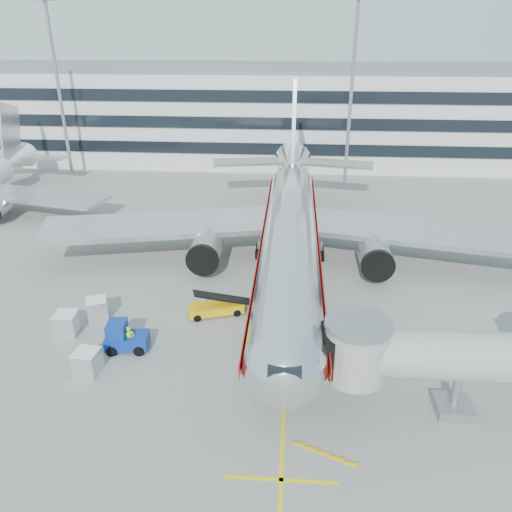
# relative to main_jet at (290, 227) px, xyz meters

# --- Properties ---
(ground) EXTENTS (180.00, 180.00, 0.00)m
(ground) POSITION_rel_main_jet_xyz_m (0.00, -11.72, -4.23)
(ground) COLOR gray
(ground) RESTS_ON ground
(lead_in_line) EXTENTS (0.25, 70.00, 0.01)m
(lead_in_line) POSITION_rel_main_jet_xyz_m (0.00, -1.72, -4.23)
(lead_in_line) COLOR yellow
(lead_in_line) RESTS_ON ground
(stop_bar) EXTENTS (6.00, 0.25, 0.01)m
(stop_bar) POSITION_rel_main_jet_xyz_m (0.00, -25.72, -4.23)
(stop_bar) COLOR yellow
(stop_bar) RESTS_ON ground
(main_jet) EXTENTS (50.95, 48.70, 16.06)m
(main_jet) POSITION_rel_main_jet_xyz_m (0.00, 0.00, 0.00)
(main_jet) COLOR silver
(main_jet) RESTS_ON ground
(jet_bridge) EXTENTS (17.80, 4.50, 7.00)m
(jet_bridge) POSITION_rel_main_jet_xyz_m (12.18, -19.72, -0.36)
(jet_bridge) COLOR silver
(jet_bridge) RESTS_ON ground
(terminal) EXTENTS (150.00, 24.25, 15.60)m
(terminal) POSITION_rel_main_jet_xyz_m (0.00, 46.23, 3.57)
(terminal) COLOR silver
(terminal) RESTS_ON ground
(light_mast_west) EXTENTS (2.40, 1.20, 25.45)m
(light_mast_west) POSITION_rel_main_jet_xyz_m (-35.00, 30.28, 10.64)
(light_mast_west) COLOR gray
(light_mast_west) RESTS_ON ground
(light_mast_centre) EXTENTS (2.40, 1.20, 25.45)m
(light_mast_centre) POSITION_rel_main_jet_xyz_m (8.00, 30.28, 10.64)
(light_mast_centre) COLOR gray
(light_mast_centre) RESTS_ON ground
(belt_loader) EXTENTS (4.88, 3.00, 2.29)m
(belt_loader) POSITION_rel_main_jet_xyz_m (-5.96, -9.42, -3.59)
(belt_loader) COLOR #DFA709
(belt_loader) RESTS_ON ground
(baggage_tug) EXTENTS (3.20, 2.20, 2.29)m
(baggage_tug) POSITION_rel_main_jet_xyz_m (-11.94, -14.81, -3.24)
(baggage_tug) COLOR navy
(baggage_tug) RESTS_ON ground
(cargo_container_left) EXTENTS (1.75, 1.75, 1.76)m
(cargo_container_left) POSITION_rel_main_jet_xyz_m (-17.05, -13.10, -3.35)
(cargo_container_left) COLOR #B9BCC1
(cargo_container_left) RESTS_ON ground
(cargo_container_right) EXTENTS (2.07, 2.07, 1.69)m
(cargo_container_right) POSITION_rel_main_jet_xyz_m (-15.54, -10.66, -3.39)
(cargo_container_right) COLOR #B9BCC1
(cargo_container_right) RESTS_ON ground
(cargo_container_front) EXTENTS (1.78, 1.78, 1.72)m
(cargo_container_front) POSITION_rel_main_jet_xyz_m (-13.61, -17.69, -3.37)
(cargo_container_front) COLOR #B9BCC1
(cargo_container_front) RESTS_ON ground
(ramp_worker) EXTENTS (0.87, 0.81, 2.00)m
(ramp_worker) POSITION_rel_main_jet_xyz_m (-11.45, -14.95, -3.23)
(ramp_worker) COLOR #99FD1A
(ramp_worker) RESTS_ON ground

